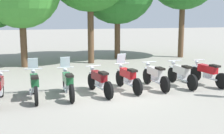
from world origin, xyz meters
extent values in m
plane|color=gray|center=(0.00, 0.00, 0.00)|extent=(80.00, 80.00, 0.00)
cylinder|color=black|center=(-4.12, 0.29, 0.32)|extent=(0.12, 0.64, 0.64)
cube|color=silver|center=(-4.12, 0.29, 0.66)|extent=(0.13, 0.36, 0.04)
cylinder|color=silver|center=(-4.11, 0.20, 0.64)|extent=(0.06, 0.23, 0.64)
cylinder|color=silver|center=(-4.11, 0.11, 0.97)|extent=(0.62, 0.06, 0.04)
sphere|color=silver|center=(-4.11, 0.24, 0.85)|extent=(0.17, 0.17, 0.16)
cylinder|color=black|center=(-2.99, 0.50, 0.32)|extent=(0.16, 0.65, 0.64)
cylinder|color=black|center=(-2.85, -1.04, 0.32)|extent=(0.16, 0.65, 0.64)
cube|color=silver|center=(-2.99, 0.50, 0.66)|extent=(0.15, 0.37, 0.04)
cube|color=#1E6033|center=(-2.93, -0.22, 0.67)|extent=(0.35, 0.97, 0.30)
cube|color=silver|center=(-2.92, -0.27, 0.40)|extent=(0.26, 0.42, 0.24)
cube|color=black|center=(-2.89, -0.62, 0.86)|extent=(0.28, 0.46, 0.08)
cylinder|color=silver|center=(-2.98, 0.41, 0.64)|extent=(0.07, 0.23, 0.64)
cylinder|color=silver|center=(-2.98, 0.33, 0.97)|extent=(0.62, 0.09, 0.04)
sphere|color=silver|center=(-2.99, 0.45, 0.85)|extent=(0.17, 0.17, 0.16)
cylinder|color=silver|center=(-3.05, -0.58, 0.34)|extent=(0.14, 0.70, 0.07)
cube|color=silver|center=(-2.98, 0.39, 1.17)|extent=(0.37, 0.17, 0.39)
cylinder|color=black|center=(-1.82, 0.56, 0.32)|extent=(0.16, 0.65, 0.64)
cylinder|color=black|center=(-1.68, -0.98, 0.32)|extent=(0.16, 0.65, 0.64)
cube|color=silver|center=(-1.82, 0.56, 0.66)|extent=(0.15, 0.37, 0.04)
cube|color=#1E6033|center=(-1.76, -0.16, 0.67)|extent=(0.34, 0.97, 0.30)
cube|color=silver|center=(-1.75, -0.21, 0.40)|extent=(0.25, 0.42, 0.24)
cube|color=black|center=(-1.72, -0.56, 0.86)|extent=(0.28, 0.46, 0.08)
cylinder|color=silver|center=(-1.81, 0.47, 0.64)|extent=(0.07, 0.23, 0.64)
cylinder|color=silver|center=(-1.81, 0.38, 0.97)|extent=(0.62, 0.09, 0.04)
sphere|color=silver|center=(-1.82, 0.51, 0.85)|extent=(0.17, 0.17, 0.16)
cylinder|color=silver|center=(-1.88, -0.52, 0.34)|extent=(0.13, 0.70, 0.07)
cube|color=silver|center=(-1.81, 0.44, 1.17)|extent=(0.37, 0.16, 0.39)
cylinder|color=black|center=(-0.77, 0.69, 0.32)|extent=(0.25, 0.64, 0.64)
cylinder|color=black|center=(-0.39, -0.82, 0.32)|extent=(0.25, 0.64, 0.64)
cube|color=silver|center=(-0.77, 0.69, 0.66)|extent=(0.20, 0.38, 0.04)
cube|color=maroon|center=(-0.60, -0.02, 0.67)|extent=(0.49, 0.98, 0.30)
cube|color=silver|center=(-0.58, -0.06, 0.40)|extent=(0.31, 0.44, 0.24)
cube|color=black|center=(-0.50, -0.40, 0.86)|extent=(0.34, 0.49, 0.08)
cylinder|color=silver|center=(-0.75, 0.60, 0.64)|extent=(0.10, 0.23, 0.64)
cylinder|color=silver|center=(-0.73, 0.51, 0.97)|extent=(0.61, 0.19, 0.04)
sphere|color=silver|center=(-0.76, 0.64, 0.85)|extent=(0.19, 0.19, 0.16)
cylinder|color=silver|center=(-0.67, -0.39, 0.34)|extent=(0.24, 0.70, 0.07)
cylinder|color=black|center=(0.43, 0.99, 0.32)|extent=(0.23, 0.65, 0.64)
cylinder|color=black|center=(0.74, -0.53, 0.32)|extent=(0.23, 0.65, 0.64)
cube|color=silver|center=(0.43, 0.99, 0.66)|extent=(0.19, 0.38, 0.04)
cube|color=red|center=(0.57, 0.28, 0.67)|extent=(0.44, 0.98, 0.30)
cube|color=silver|center=(0.58, 0.23, 0.40)|extent=(0.30, 0.44, 0.24)
cube|color=black|center=(0.65, -0.12, 0.86)|extent=(0.32, 0.48, 0.08)
cylinder|color=silver|center=(0.45, 0.90, 0.64)|extent=(0.09, 0.23, 0.64)
cylinder|color=silver|center=(0.47, 0.81, 0.97)|extent=(0.61, 0.16, 0.04)
sphere|color=silver|center=(0.44, 0.94, 0.85)|extent=(0.19, 0.19, 0.16)
cylinder|color=silver|center=(0.49, -0.10, 0.34)|extent=(0.21, 0.70, 0.07)
cube|color=silver|center=(0.45, 0.87, 1.17)|extent=(0.38, 0.20, 0.39)
cylinder|color=black|center=(1.65, 1.14, 0.32)|extent=(0.19, 0.65, 0.64)
cylinder|color=black|center=(1.86, -0.39, 0.32)|extent=(0.19, 0.65, 0.64)
cube|color=silver|center=(1.65, 1.14, 0.66)|extent=(0.17, 0.37, 0.04)
cube|color=silver|center=(1.75, 0.42, 0.67)|extent=(0.39, 0.98, 0.30)
cube|color=silver|center=(1.75, 0.37, 0.40)|extent=(0.27, 0.43, 0.24)
cube|color=black|center=(1.80, 0.03, 0.86)|extent=(0.30, 0.47, 0.08)
cylinder|color=silver|center=(1.66, 1.05, 0.64)|extent=(0.08, 0.23, 0.64)
cylinder|color=silver|center=(1.67, 0.96, 0.97)|extent=(0.62, 0.12, 0.04)
sphere|color=silver|center=(1.65, 1.09, 0.85)|extent=(0.18, 0.18, 0.16)
cylinder|color=silver|center=(1.64, 0.05, 0.34)|extent=(0.17, 0.70, 0.07)
cylinder|color=black|center=(2.82, 1.25, 0.32)|extent=(0.18, 0.65, 0.64)
cylinder|color=black|center=(3.02, -0.29, 0.32)|extent=(0.18, 0.65, 0.64)
cube|color=silver|center=(2.82, 1.25, 0.66)|extent=(0.16, 0.37, 0.04)
cube|color=silver|center=(2.91, 0.53, 0.67)|extent=(0.38, 0.98, 0.30)
cube|color=silver|center=(2.92, 0.48, 0.40)|extent=(0.27, 0.42, 0.24)
cube|color=black|center=(2.96, 0.13, 0.86)|extent=(0.29, 0.47, 0.08)
cylinder|color=silver|center=(2.83, 1.16, 0.64)|extent=(0.08, 0.23, 0.64)
cylinder|color=silver|center=(2.85, 1.07, 0.97)|extent=(0.62, 0.11, 0.04)
sphere|color=silver|center=(2.83, 1.20, 0.85)|extent=(0.18, 0.18, 0.16)
cylinder|color=silver|center=(2.80, 0.16, 0.34)|extent=(0.16, 0.70, 0.07)
cylinder|color=black|center=(3.89, 1.21, 0.32)|extent=(0.26, 0.64, 0.64)
cylinder|color=black|center=(4.29, -0.29, 0.32)|extent=(0.26, 0.64, 0.64)
cube|color=silver|center=(3.89, 1.21, 0.66)|extent=(0.21, 0.38, 0.04)
cube|color=red|center=(4.08, 0.51, 0.67)|extent=(0.49, 0.98, 0.30)
cube|color=silver|center=(4.09, 0.46, 0.40)|extent=(0.31, 0.44, 0.24)
cube|color=black|center=(4.18, 0.12, 0.86)|extent=(0.34, 0.49, 0.08)
cylinder|color=silver|center=(3.92, 1.12, 0.64)|extent=(0.11, 0.23, 0.64)
cylinder|color=silver|center=(3.94, 1.04, 0.97)|extent=(0.61, 0.19, 0.04)
sphere|color=silver|center=(3.91, 1.16, 0.85)|extent=(0.20, 0.20, 0.16)
cylinder|color=silver|center=(4.01, 0.13, 0.34)|extent=(0.24, 0.69, 0.07)
cylinder|color=brown|center=(-3.73, 6.29, 1.37)|extent=(0.36, 0.36, 2.74)
cylinder|color=brown|center=(0.03, 6.83, 1.87)|extent=(0.36, 0.36, 3.73)
cylinder|color=brown|center=(1.94, 8.28, 1.46)|extent=(0.36, 0.36, 2.92)
cylinder|color=brown|center=(6.16, 7.93, 1.90)|extent=(0.36, 0.36, 3.80)
camera|label=1|loc=(-2.37, -11.12, 3.09)|focal=49.67mm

